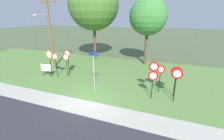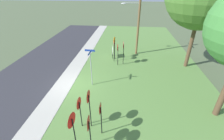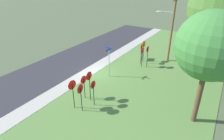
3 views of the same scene
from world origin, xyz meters
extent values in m
plane|color=#4C5B3D|center=(0.00, 0.00, 0.00)|extent=(160.00, 160.00, 0.00)
cube|color=#2D2D33|center=(0.00, -4.80, 0.01)|extent=(44.00, 6.40, 0.01)
cube|color=#ADAA9E|center=(0.00, -0.80, 0.03)|extent=(44.00, 1.60, 0.06)
cube|color=#567F3D|center=(0.00, 6.00, 0.02)|extent=(44.00, 12.00, 0.04)
cylinder|color=black|center=(-5.01, 3.09, 1.10)|extent=(0.06, 0.06, 2.12)
cylinder|color=red|center=(-5.01, 3.05, 2.11)|extent=(0.60, 0.09, 0.61)
cylinder|color=white|center=(-5.01, 3.03, 2.11)|extent=(0.47, 0.06, 0.47)
cylinder|color=black|center=(-5.70, 3.07, 1.17)|extent=(0.06, 0.06, 2.26)
cylinder|color=orange|center=(-5.70, 3.03, 2.24)|extent=(0.78, 0.14, 0.79)
cylinder|color=white|center=(-5.70, 3.02, 2.24)|extent=(0.61, 0.10, 0.61)
cylinder|color=black|center=(-4.36, 4.12, 1.16)|extent=(0.06, 0.06, 2.24)
cylinder|color=red|center=(-4.36, 4.08, 2.23)|extent=(0.69, 0.03, 0.69)
cylinder|color=white|center=(-4.36, 4.06, 2.23)|extent=(0.53, 0.01, 0.53)
cylinder|color=black|center=(-4.15, 3.56, 1.06)|extent=(0.06, 0.06, 2.03)
cylinder|color=red|center=(-4.15, 3.52, 2.02)|extent=(0.67, 0.03, 0.67)
cylinder|color=white|center=(-4.15, 3.50, 2.02)|extent=(0.52, 0.01, 0.52)
cylinder|color=black|center=(4.65, 3.30, 1.02)|extent=(0.06, 0.06, 1.95)
cone|color=red|center=(4.65, 3.26, 1.93)|extent=(0.66, 0.04, 0.65)
cone|color=silver|center=(4.65, 3.23, 1.93)|extent=(0.45, 0.02, 0.45)
cylinder|color=black|center=(5.74, 2.94, 1.06)|extent=(0.06, 0.06, 2.05)
cone|color=red|center=(5.74, 2.90, 2.01)|extent=(0.74, 0.10, 0.74)
cone|color=silver|center=(5.74, 2.88, 2.01)|extent=(0.50, 0.06, 0.50)
cylinder|color=black|center=(4.21, 2.58, 1.20)|extent=(0.06, 0.06, 2.33)
cone|color=red|center=(4.21, 2.54, 2.30)|extent=(0.73, 0.04, 0.73)
cone|color=silver|center=(4.21, 2.52, 2.30)|extent=(0.50, 0.02, 0.50)
cylinder|color=black|center=(4.25, 2.02, 0.96)|extent=(0.06, 0.06, 1.84)
cone|color=red|center=(4.25, 1.98, 1.80)|extent=(0.72, 0.06, 0.71)
cone|color=white|center=(4.25, 1.96, 1.80)|extent=(0.49, 0.04, 0.49)
cylinder|color=black|center=(5.76, 2.17, 1.12)|extent=(0.06, 0.06, 2.15)
cone|color=red|center=(5.76, 2.13, 2.12)|extent=(0.76, 0.13, 0.76)
cone|color=silver|center=(5.76, 2.11, 2.12)|extent=(0.52, 0.09, 0.52)
cylinder|color=#9EA0A8|center=(-0.18, 1.66, 1.48)|extent=(0.07, 0.07, 2.89)
cylinder|color=#9EA0A8|center=(-0.18, 1.66, 2.94)|extent=(0.09, 0.09, 0.03)
cube|color=navy|center=(-0.18, 1.66, 3.00)|extent=(0.96, 0.09, 0.15)
cube|color=navy|center=(-0.18, 1.66, 3.17)|extent=(0.08, 0.82, 0.15)
cylinder|color=brown|center=(-7.52, 5.62, 4.09)|extent=(0.24, 0.24, 8.09)
cube|color=brown|center=(-7.52, 5.62, 7.16)|extent=(2.10, 0.12, 0.12)
cylinder|color=gray|center=(-6.67, 5.62, 7.26)|extent=(0.09, 0.09, 0.10)
cylinder|color=#9EA0A8|center=(-7.52, 4.73, 5.87)|extent=(0.08, 1.77, 0.08)
ellipsoid|color=#B7B7BC|center=(-7.52, 3.84, 5.81)|extent=(0.40, 0.56, 0.18)
cylinder|color=black|center=(-6.47, 2.74, 0.32)|extent=(0.05, 0.05, 0.55)
cylinder|color=black|center=(-5.71, 2.85, 0.32)|extent=(0.05, 0.05, 0.55)
cube|color=white|center=(-6.09, 2.80, 0.94)|extent=(1.09, 0.18, 0.70)
cylinder|color=brown|center=(-4.68, 10.72, 2.77)|extent=(0.36, 0.36, 5.47)
cylinder|color=brown|center=(2.34, 10.55, 2.34)|extent=(0.36, 0.36, 4.61)
sphere|color=#3D7F38|center=(2.34, 10.55, 5.73)|extent=(4.31, 4.31, 4.31)
camera|label=1|loc=(5.17, -8.38, 5.69)|focal=24.84mm
camera|label=2|loc=(10.59, 4.52, 7.54)|focal=24.69mm
camera|label=3|loc=(14.70, 11.23, 9.48)|focal=30.59mm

